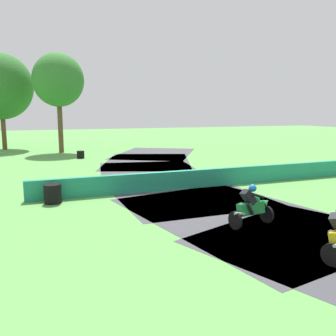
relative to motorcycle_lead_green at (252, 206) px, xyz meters
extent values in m
plane|color=#569947|center=(-0.36, 6.10, -0.66)|extent=(120.00, 120.00, 0.00)
cube|color=#3D3D42|center=(3.43, 20.56, -0.66)|extent=(10.10, 11.26, 0.01)
cube|color=#3D3D42|center=(1.30, 15.99, -0.66)|extent=(9.04, 10.96, 0.01)
cube|color=#3D3D42|center=(0.03, 11.12, -0.66)|extent=(7.69, 10.31, 0.01)
cube|color=#3D3D42|center=(-0.35, 6.10, -0.66)|extent=(6.35, 9.49, 0.01)
cube|color=#3D3D42|center=(0.17, 1.09, -0.66)|extent=(7.91, 10.43, 0.01)
cube|color=#1E8466|center=(5.55, 6.18, -0.21)|extent=(25.60, 0.65, 0.90)
cylinder|color=black|center=(0.63, 0.05, -0.36)|extent=(0.20, 0.69, 0.68)
cylinder|color=black|center=(-0.76, -0.18, -0.36)|extent=(0.20, 0.69, 0.68)
cube|color=#198438|center=(-0.07, -0.02, -0.07)|extent=(1.04, 0.50, 0.44)
ellipsoid|color=#198438|center=(0.10, 0.05, 0.19)|extent=(0.49, 0.38, 0.28)
cone|color=#198438|center=(0.60, 0.11, 0.05)|extent=(0.44, 0.40, 0.45)
cylinder|color=#B2B2B7|center=(-0.64, -0.25, -0.13)|extent=(0.42, 0.16, 0.17)
cube|color=black|center=(-0.16, 0.02, 0.31)|extent=(0.54, 0.36, 0.60)
sphere|color=#1E7FE0|center=(0.05, 0.10, 0.59)|extent=(0.26, 0.26, 0.26)
cylinder|color=black|center=(0.09, 0.25, 0.31)|extent=(0.44, 0.15, 0.24)
cylinder|color=black|center=(0.14, -0.10, 0.36)|extent=(0.44, 0.15, 0.24)
cylinder|color=black|center=(-0.28, 0.13, -0.07)|extent=(0.29, 0.15, 0.42)
cylinder|color=black|center=(-0.22, -0.22, -0.02)|extent=(0.29, 0.15, 0.42)
cylinder|color=black|center=(0.04, -3.46, -0.37)|extent=(0.35, 0.71, 0.73)
cylinder|color=#28282D|center=(0.43, -3.04, -0.10)|extent=(0.32, 0.17, 0.42)
cylinder|color=black|center=(-3.26, 19.54, -0.56)|extent=(0.59, 0.59, 0.20)
cylinder|color=black|center=(-3.26, 19.54, -0.36)|extent=(0.59, 0.59, 0.20)
cylinder|color=black|center=(-3.26, 19.54, -0.16)|extent=(0.59, 0.59, 0.20)
cylinder|color=black|center=(-6.11, 5.39, -0.56)|extent=(0.71, 0.71, 0.20)
cylinder|color=black|center=(-6.11, 5.39, -0.36)|extent=(0.71, 0.71, 0.20)
cylinder|color=black|center=(-6.11, 5.39, -0.16)|extent=(0.71, 0.71, 0.20)
cylinder|color=black|center=(-6.11, 5.39, 0.04)|extent=(0.71, 0.71, 0.20)
cylinder|color=brown|center=(-4.41, 24.40, 1.64)|extent=(0.44, 0.44, 4.61)
ellipsoid|color=#33752D|center=(-4.41, 24.40, 5.88)|extent=(4.54, 4.54, 4.77)
cylinder|color=brown|center=(-9.49, 28.99, 1.12)|extent=(0.44, 0.44, 3.57)
ellipsoid|color=#2D6B28|center=(-9.49, 28.99, 5.48)|extent=(6.06, 6.06, 6.36)
camera|label=1|loc=(-6.70, -9.88, 3.14)|focal=38.33mm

